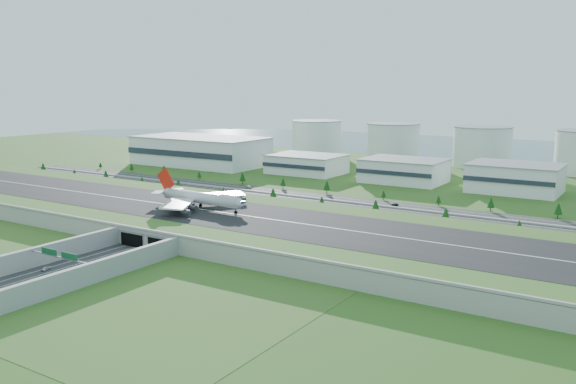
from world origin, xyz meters
The scene contains 20 objects.
ground centered at (0.00, 0.00, 0.00)m, with size 1200.00×1200.00×0.00m, color #255B1C.
airfield_deck centered at (0.00, -0.09, 4.12)m, with size 520.00×100.00×9.20m.
underpass_road centered at (0.00, -99.42, 3.43)m, with size 38.80×120.40×8.00m.
sign_gantry_near centered at (0.00, -95.04, 6.95)m, with size 38.70×0.70×9.80m.
north_expressway centered at (0.00, 95.00, 0.06)m, with size 560.00×36.00×0.12m, color #28282B.
tree_row centered at (6.62, 95.35, 4.73)m, with size 508.56×48.68×8.45m.
hangar_west centered at (-170.00, 185.00, 12.50)m, with size 120.00×60.00×25.00m, color silver.
hangar_mid_a centered at (-60.00, 190.00, 7.50)m, with size 58.00×42.00×15.00m, color silver.
hangar_mid_b centered at (25.00, 190.00, 8.50)m, with size 58.00×42.00×17.00m, color silver.
hangar_mid_c centered at (105.00, 190.00, 9.50)m, with size 58.00×42.00×19.00m, color silver.
fuel_tank_a centered at (-120.00, 310.00, 17.50)m, with size 50.00×50.00×35.00m, color silver.
fuel_tank_b centered at (-35.00, 310.00, 17.50)m, with size 50.00×50.00×35.00m, color silver.
fuel_tank_c centered at (50.00, 310.00, 17.50)m, with size 50.00×50.00×35.00m, color silver.
bay_water centered at (0.00, 480.00, 0.03)m, with size 1200.00×260.00×0.06m, color #395D6D.
boeing_747 centered at (-13.23, 3.02, 13.64)m, with size 64.17×60.54×19.83m.
car_0 centered at (-10.18, -94.23, 0.86)m, with size 1.75×4.36×1.49m, color silver.
car_2 centered at (8.77, -83.42, 0.91)m, with size 2.61×5.67×1.58m, color #0E1E48.
car_4 centered at (-106.20, 86.05, 0.92)m, with size 1.90×4.72×1.61m, color #5A5A5F.
car_5 centered at (55.16, 101.41, 0.85)m, with size 1.55×4.46×1.47m, color black.
car_7 centered at (-57.86, 105.58, 0.98)m, with size 2.40×5.91×1.72m, color silver.
Camera 1 is at (195.17, -237.50, 72.49)m, focal length 38.00 mm.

